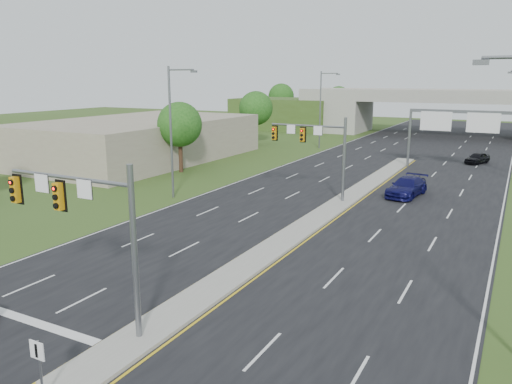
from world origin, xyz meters
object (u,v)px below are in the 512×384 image
object	(u,v)px
overpass	(443,116)
car_far_b	(407,187)
signal_mast_far	(318,144)
signal_mast_near	(87,217)
car_far_c	(477,158)
sign_gantry	(462,123)
keep_right_sign	(39,361)

from	to	relation	value
overpass	car_far_b	bearing A→B (deg)	-85.24
signal_mast_far	car_far_b	world-z (taller)	signal_mast_far
signal_mast_near	car_far_b	distance (m)	30.89
car_far_b	car_far_c	world-z (taller)	car_far_b
sign_gantry	car_far_b	world-z (taller)	sign_gantry
overpass	car_far_b	world-z (taller)	overpass
keep_right_sign	car_far_c	world-z (taller)	keep_right_sign
signal_mast_near	car_far_c	bearing A→B (deg)	78.50
keep_right_sign	sign_gantry	distance (m)	50.04
signal_mast_near	signal_mast_far	xyz separation A→B (m)	(0.00, 25.00, 0.00)
signal_mast_far	overpass	xyz separation A→B (m)	(2.26, 55.07, -1.17)
keep_right_sign	car_far_b	xyz separation A→B (m)	(4.17, 34.41, -0.68)
signal_mast_far	overpass	world-z (taller)	overpass
keep_right_sign	overpass	bearing A→B (deg)	90.00
keep_right_sign	overpass	distance (m)	84.55
keep_right_sign	car_far_b	size ratio (longest dim) A/B	0.39
signal_mast_near	signal_mast_far	world-z (taller)	same
signal_mast_far	car_far_c	distance (m)	28.46
sign_gantry	car_far_c	distance (m)	7.82
signal_mast_near	overpass	xyz separation A→B (m)	(2.26, 80.07, -1.17)
sign_gantry	car_far_c	xyz separation A→B (m)	(1.47, 6.18, -4.55)
keep_right_sign	car_far_b	bearing A→B (deg)	83.09
signal_mast_near	signal_mast_far	size ratio (longest dim) A/B	1.00
keep_right_sign	signal_mast_far	bearing A→B (deg)	94.39
signal_mast_near	keep_right_sign	size ratio (longest dim) A/B	3.18
car_far_c	keep_right_sign	bearing A→B (deg)	-76.41
keep_right_sign	sign_gantry	bearing A→B (deg)	82.30
keep_right_sign	car_far_c	distance (m)	56.23
overpass	car_far_c	size ratio (longest dim) A/B	20.34
sign_gantry	keep_right_sign	bearing A→B (deg)	-97.70
signal_mast_far	sign_gantry	world-z (taller)	signal_mast_far
keep_right_sign	car_far_b	distance (m)	34.67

